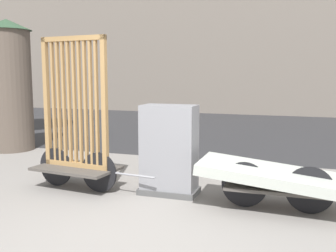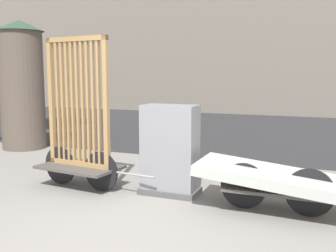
{
  "view_description": "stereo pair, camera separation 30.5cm",
  "coord_description": "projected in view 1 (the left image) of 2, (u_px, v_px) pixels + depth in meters",
  "views": [
    {
      "loc": [
        1.69,
        -3.35,
        1.71
      ],
      "look_at": [
        0.0,
        1.61,
        1.01
      ],
      "focal_mm": 42.0,
      "sensor_mm": 36.0,
      "label": 1
    },
    {
      "loc": [
        1.97,
        -3.25,
        1.71
      ],
      "look_at": [
        0.0,
        1.61,
        1.01
      ],
      "focal_mm": 42.0,
      "sensor_mm": 36.0,
      "label": 2
    }
  ],
  "objects": [
    {
      "name": "ground_plane",
      "position": [
        116.0,
        246.0,
        3.91
      ],
      "size": [
        60.0,
        60.0,
        0.0
      ],
      "primitive_type": "plane",
      "color": "gray"
    },
    {
      "name": "road_strip",
      "position": [
        242.0,
        130.0,
        12.01
      ],
      "size": [
        56.0,
        8.98,
        0.01
      ],
      "color": "#2D2D30",
      "rests_on": "ground_plane"
    },
    {
      "name": "bike_cart_with_bedframe",
      "position": [
        76.0,
        136.0,
        5.78
      ],
      "size": [
        1.99,
        0.85,
        2.24
      ],
      "rotation": [
        0.0,
        0.0,
        -0.11
      ],
      "color": "#4C4742",
      "rests_on": "ground_plane"
    },
    {
      "name": "bike_cart_with_mattress",
      "position": [
        277.0,
        178.0,
        4.91
      ],
      "size": [
        2.28,
        0.89,
        0.61
      ],
      "rotation": [
        0.0,
        0.0,
        0.01
      ],
      "color": "#4C4742",
      "rests_on": "ground_plane"
    },
    {
      "name": "utility_cabinet",
      "position": [
        169.0,
        153.0,
        5.57
      ],
      "size": [
        0.83,
        0.48,
        1.27
      ],
      "color": "#4C4C4C",
      "rests_on": "ground_plane"
    },
    {
      "name": "advertising_column",
      "position": [
        9.0,
        84.0,
        8.7
      ],
      "size": [
        1.09,
        1.09,
        2.89
      ],
      "color": "brown",
      "rests_on": "ground_plane"
    }
  ]
}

